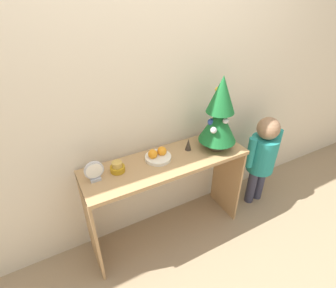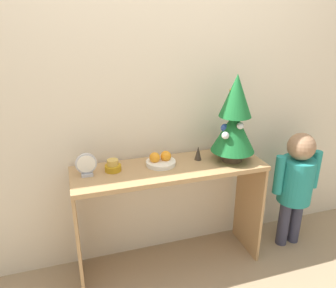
{
  "view_description": "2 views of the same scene",
  "coord_description": "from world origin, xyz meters",
  "px_view_note": "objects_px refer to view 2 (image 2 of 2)",
  "views": [
    {
      "loc": [
        -0.74,
        -1.2,
        1.91
      ],
      "look_at": [
        0.0,
        0.18,
        0.93
      ],
      "focal_mm": 28.0,
      "sensor_mm": 36.0,
      "label": 1
    },
    {
      "loc": [
        -0.59,
        -1.65,
        1.69
      ],
      "look_at": [
        -0.0,
        0.23,
        0.93
      ],
      "focal_mm": 35.0,
      "sensor_mm": 36.0,
      "label": 2
    }
  ],
  "objects_px": {
    "child_figure": "(296,179)",
    "figurine": "(198,153)",
    "mini_tree": "(234,120)",
    "desk_clock": "(86,165)",
    "fruit_bowl": "(161,160)",
    "singing_bowl": "(113,166)"
  },
  "relations": [
    {
      "from": "fruit_bowl",
      "to": "singing_bowl",
      "type": "bearing_deg",
      "value": -179.96
    },
    {
      "from": "figurine",
      "to": "child_figure",
      "type": "xyz_separation_m",
      "value": [
        0.76,
        -0.1,
        -0.27
      ]
    },
    {
      "from": "desk_clock",
      "to": "fruit_bowl",
      "type": "bearing_deg",
      "value": 3.09
    },
    {
      "from": "figurine",
      "to": "child_figure",
      "type": "height_order",
      "value": "child_figure"
    },
    {
      "from": "child_figure",
      "to": "figurine",
      "type": "bearing_deg",
      "value": 172.26
    },
    {
      "from": "child_figure",
      "to": "singing_bowl",
      "type": "bearing_deg",
      "value": 175.56
    },
    {
      "from": "singing_bowl",
      "to": "child_figure",
      "type": "height_order",
      "value": "child_figure"
    },
    {
      "from": "figurine",
      "to": "singing_bowl",
      "type": "bearing_deg",
      "value": 179.91
    },
    {
      "from": "desk_clock",
      "to": "figurine",
      "type": "distance_m",
      "value": 0.74
    },
    {
      "from": "fruit_bowl",
      "to": "figurine",
      "type": "xyz_separation_m",
      "value": [
        0.27,
        -0.0,
        0.02
      ]
    },
    {
      "from": "desk_clock",
      "to": "child_figure",
      "type": "relative_size",
      "value": 0.16
    },
    {
      "from": "mini_tree",
      "to": "child_figure",
      "type": "height_order",
      "value": "mini_tree"
    },
    {
      "from": "figurine",
      "to": "mini_tree",
      "type": "bearing_deg",
      "value": -19.07
    },
    {
      "from": "desk_clock",
      "to": "figurine",
      "type": "height_order",
      "value": "desk_clock"
    },
    {
      "from": "mini_tree",
      "to": "child_figure",
      "type": "xyz_separation_m",
      "value": [
        0.54,
        -0.03,
        -0.5
      ]
    },
    {
      "from": "fruit_bowl",
      "to": "figurine",
      "type": "height_order",
      "value": "figurine"
    },
    {
      "from": "singing_bowl",
      "to": "figurine",
      "type": "xyz_separation_m",
      "value": [
        0.58,
        -0.0,
        0.02
      ]
    },
    {
      "from": "singing_bowl",
      "to": "child_figure",
      "type": "bearing_deg",
      "value": -4.44
    },
    {
      "from": "desk_clock",
      "to": "child_figure",
      "type": "bearing_deg",
      "value": -2.99
    },
    {
      "from": "fruit_bowl",
      "to": "singing_bowl",
      "type": "xyz_separation_m",
      "value": [
        -0.31,
        -0.0,
        0.0
      ]
    },
    {
      "from": "mini_tree",
      "to": "fruit_bowl",
      "type": "xyz_separation_m",
      "value": [
        -0.48,
        0.08,
        -0.25
      ]
    },
    {
      "from": "mini_tree",
      "to": "desk_clock",
      "type": "height_order",
      "value": "mini_tree"
    }
  ]
}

